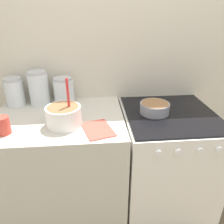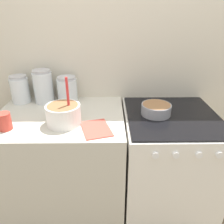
% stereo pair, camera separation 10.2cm
% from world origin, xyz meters
% --- Properties ---
extents(wall_back, '(4.79, 0.05, 2.40)m').
position_xyz_m(wall_back, '(0.00, 0.72, 1.20)').
color(wall_back, beige).
rests_on(wall_back, ground_plane).
extents(countertop_cabinet, '(0.89, 0.69, 0.91)m').
position_xyz_m(countertop_cabinet, '(-0.45, 0.35, 0.46)').
color(countertop_cabinet, beige).
rests_on(countertop_cabinet, ground_plane).
extents(stove, '(0.66, 0.71, 0.91)m').
position_xyz_m(stove, '(0.35, 0.34, 0.46)').
color(stove, white).
rests_on(stove, ground_plane).
extents(mixing_bowl, '(0.22, 0.22, 0.31)m').
position_xyz_m(mixing_bowl, '(-0.39, 0.23, 0.99)').
color(mixing_bowl, white).
rests_on(mixing_bowl, countertop_cabinet).
extents(baking_pan, '(0.21, 0.21, 0.08)m').
position_xyz_m(baking_pan, '(0.23, 0.36, 0.95)').
color(baking_pan, gray).
rests_on(baking_pan, stove).
extents(storage_jar_left, '(0.14, 0.14, 0.21)m').
position_xyz_m(storage_jar_left, '(-0.79, 0.59, 1.00)').
color(storage_jar_left, silver).
rests_on(storage_jar_left, countertop_cabinet).
extents(storage_jar_middle, '(0.15, 0.15, 0.26)m').
position_xyz_m(storage_jar_middle, '(-0.61, 0.59, 1.02)').
color(storage_jar_middle, silver).
rests_on(storage_jar_middle, countertop_cabinet).
extents(storage_jar_right, '(0.15, 0.15, 0.20)m').
position_xyz_m(storage_jar_right, '(-0.42, 0.59, 1.00)').
color(storage_jar_right, silver).
rests_on(storage_jar_right, countertop_cabinet).
extents(tin_can, '(0.08, 0.08, 0.11)m').
position_xyz_m(tin_can, '(-0.73, 0.16, 0.97)').
color(tin_can, '#CC3F33').
rests_on(tin_can, countertop_cabinet).
extents(recipe_page, '(0.22, 0.26, 0.01)m').
position_xyz_m(recipe_page, '(-0.18, 0.15, 0.92)').
color(recipe_page, '#CC4C3F').
rests_on(recipe_page, countertop_cabinet).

